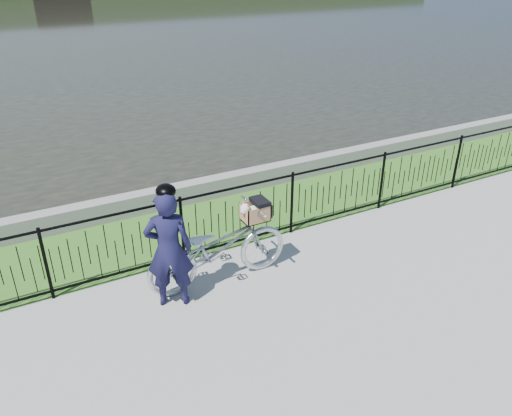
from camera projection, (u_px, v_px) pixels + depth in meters
ground at (290, 297)px, 7.16m from camera, size 120.00×120.00×0.00m
grass_strip at (216, 221)px, 9.20m from camera, size 60.00×2.00×0.01m
water at (28, 28)px, 33.04m from camera, size 120.00×120.00×0.00m
quay_wall at (195, 191)px, 9.89m from camera, size 60.00×0.30×0.40m
fence at (240, 216)px, 8.15m from camera, size 14.00×0.06×1.15m
bicycle_rig at (219, 247)px, 7.28m from camera, size 2.19×0.76×1.22m
cyclist at (169, 248)px, 6.67m from camera, size 0.74×0.61×1.81m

